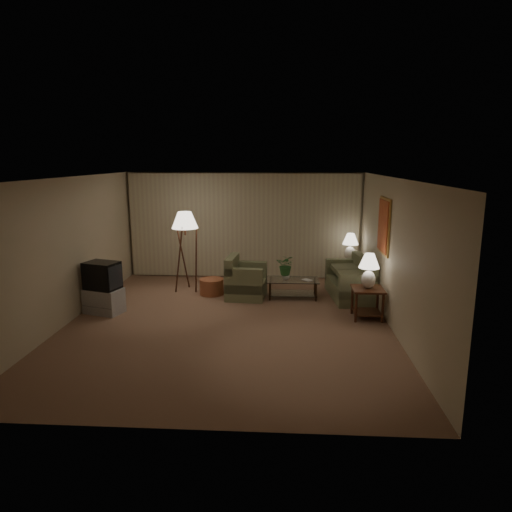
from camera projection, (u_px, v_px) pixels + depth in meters
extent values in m
plane|color=#835D48|center=(228.00, 322.00, 8.62)|extent=(7.00, 7.00, 0.00)
cube|color=#C7B599|center=(244.00, 225.00, 11.75)|extent=(6.00, 0.04, 2.70)
cube|color=#C7B599|center=(68.00, 251.00, 8.51)|extent=(0.04, 7.00, 2.70)
cube|color=#C7B599|center=(394.00, 255.00, 8.16)|extent=(0.04, 7.00, 2.70)
cube|color=white|center=(226.00, 178.00, 8.05)|extent=(6.00, 7.00, 0.04)
cube|color=beige|center=(244.00, 226.00, 11.67)|extent=(5.85, 0.12, 2.65)
cube|color=#C39144|center=(384.00, 226.00, 8.86)|extent=(0.03, 0.90, 1.10)
cube|color=#A8311F|center=(383.00, 226.00, 8.86)|extent=(0.02, 0.80, 1.00)
cube|color=#797D58|center=(349.00, 289.00, 10.14)|extent=(1.75, 1.10, 0.37)
cube|color=#797D58|center=(246.00, 289.00, 10.14)|extent=(1.00, 0.97, 0.39)
cube|color=#34190E|center=(368.00, 289.00, 8.73)|extent=(0.60, 0.60, 0.04)
cube|color=#34190E|center=(367.00, 312.00, 8.83)|extent=(0.51, 0.51, 0.02)
cylinder|color=#34190E|center=(356.00, 308.00, 8.57)|extent=(0.05, 0.05, 0.56)
cylinder|color=#34190E|center=(352.00, 300.00, 9.05)|extent=(0.05, 0.05, 0.56)
cylinder|color=#34190E|center=(383.00, 309.00, 8.54)|extent=(0.05, 0.05, 0.56)
cylinder|color=#34190E|center=(377.00, 300.00, 9.02)|extent=(0.05, 0.05, 0.56)
cube|color=#34190E|center=(350.00, 261.00, 11.17)|extent=(0.51, 0.43, 0.04)
cube|color=#34190E|center=(349.00, 279.00, 11.27)|extent=(0.43, 0.36, 0.02)
cylinder|color=#34190E|center=(342.00, 274.00, 11.08)|extent=(0.05, 0.05, 0.56)
cylinder|color=#34190E|center=(340.00, 271.00, 11.40)|extent=(0.05, 0.05, 0.56)
cylinder|color=#34190E|center=(359.00, 274.00, 11.06)|extent=(0.05, 0.05, 0.56)
cylinder|color=#34190E|center=(356.00, 271.00, 11.38)|extent=(0.05, 0.05, 0.56)
ellipsoid|color=white|center=(368.00, 280.00, 8.69)|extent=(0.27, 0.27, 0.34)
cylinder|color=white|center=(369.00, 269.00, 8.65)|extent=(0.03, 0.03, 0.08)
cone|color=white|center=(369.00, 261.00, 8.62)|extent=(0.39, 0.39, 0.27)
ellipsoid|color=white|center=(350.00, 253.00, 11.13)|extent=(0.27, 0.27, 0.34)
cylinder|color=white|center=(350.00, 245.00, 11.09)|extent=(0.03, 0.03, 0.08)
cone|color=white|center=(351.00, 239.00, 11.06)|extent=(0.38, 0.38, 0.27)
cube|color=silver|center=(293.00, 280.00, 10.07)|extent=(1.14, 0.62, 0.02)
cube|color=silver|center=(293.00, 293.00, 10.14)|extent=(1.06, 0.54, 0.01)
cylinder|color=#3C2818|center=(270.00, 292.00, 9.91)|extent=(0.04, 0.04, 0.40)
cylinder|color=#3C2818|center=(270.00, 286.00, 10.38)|extent=(0.04, 0.04, 0.40)
cylinder|color=#3C2818|center=(316.00, 292.00, 9.85)|extent=(0.04, 0.04, 0.40)
cylinder|color=#3C2818|center=(315.00, 286.00, 10.32)|extent=(0.04, 0.04, 0.40)
cube|color=#B4B4B6|center=(104.00, 301.00, 9.11)|extent=(0.98, 0.86, 0.50)
cube|color=black|center=(102.00, 275.00, 9.00)|extent=(0.89, 0.81, 0.54)
cylinder|color=#34190E|center=(185.00, 229.00, 10.41)|extent=(0.04, 0.04, 0.27)
cone|color=white|center=(185.00, 220.00, 10.36)|extent=(0.60, 0.60, 0.38)
cylinder|color=#AA5A39|center=(212.00, 287.00, 10.38)|extent=(0.68, 0.68, 0.36)
imported|color=white|center=(286.00, 276.00, 10.06)|extent=(0.20, 0.20, 0.17)
imported|color=#2F6A2F|center=(286.00, 262.00, 10.00)|extent=(0.49, 0.45, 0.45)
imported|color=olive|center=(304.00, 281.00, 9.96)|extent=(0.26, 0.27, 0.02)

